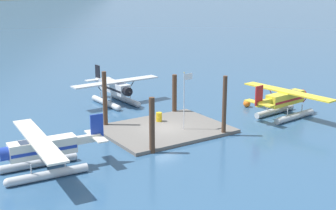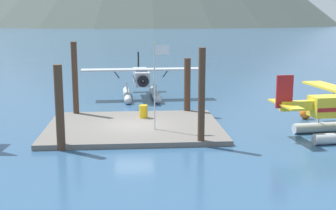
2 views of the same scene
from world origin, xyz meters
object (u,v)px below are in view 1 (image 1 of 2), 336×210
at_px(fuel_drum, 159,117).
at_px(mooring_buoy, 247,104).
at_px(flagpole, 185,93).
at_px(seaplane_yellow_stbd_aft, 285,102).
at_px(seaplane_silver_bow_centre, 115,90).
at_px(seaplane_cream_port_aft, 43,152).

relative_size(fuel_drum, mooring_buoy, 1.10).
height_order(flagpole, seaplane_yellow_stbd_aft, flagpole).
height_order(seaplane_silver_bow_centre, seaplane_cream_port_aft, same).
height_order(mooring_buoy, seaplane_yellow_stbd_aft, seaplane_yellow_stbd_aft).
height_order(fuel_drum, seaplane_silver_bow_centre, seaplane_silver_bow_centre).
xyz_separation_m(fuel_drum, seaplane_cream_port_aft, (-13.31, -5.37, 0.84)).
bearing_deg(seaplane_yellow_stbd_aft, fuel_drum, 158.03).
bearing_deg(flagpole, seaplane_cream_port_aft, -171.58).
bearing_deg(fuel_drum, seaplane_cream_port_aft, -158.02).
height_order(fuel_drum, mooring_buoy, fuel_drum).
bearing_deg(seaplane_silver_bow_centre, seaplane_yellow_stbd_aft, -49.36).
distance_m(fuel_drum, seaplane_cream_port_aft, 14.38).
xyz_separation_m(flagpole, seaplane_yellow_stbd_aft, (11.39, -1.61, -2.08)).
bearing_deg(flagpole, fuel_drum, 102.89).
bearing_deg(seaplane_cream_port_aft, flagpole, 8.42).
xyz_separation_m(fuel_drum, seaplane_silver_bow_centre, (0.02, 9.22, 0.84)).
height_order(mooring_buoy, seaplane_cream_port_aft, seaplane_cream_port_aft).
xyz_separation_m(flagpole, mooring_buoy, (10.73, 3.31, -3.25)).
distance_m(fuel_drum, seaplane_silver_bow_centre, 9.26).
xyz_separation_m(flagpole, fuel_drum, (-0.75, 3.29, -2.91)).
distance_m(fuel_drum, mooring_buoy, 11.49).
relative_size(seaplane_silver_bow_centre, seaplane_cream_port_aft, 1.00).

